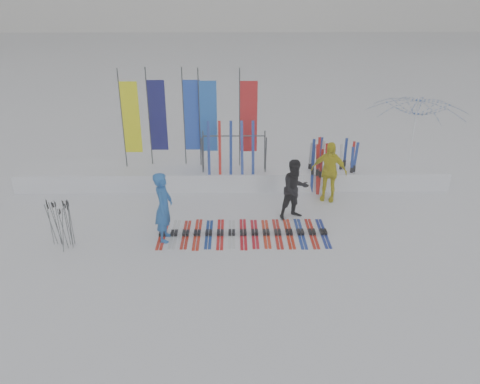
{
  "coord_description": "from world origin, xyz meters",
  "views": [
    {
      "loc": [
        0.02,
        -9.95,
        6.12
      ],
      "look_at": [
        0.2,
        1.6,
        1.0
      ],
      "focal_mm": 35.0,
      "sensor_mm": 36.0,
      "label": 1
    }
  ],
  "objects_px": {
    "ski_row": "(244,233)",
    "ski_rack": "(234,148)",
    "person_black": "(295,189)",
    "person_blue": "(164,207)",
    "person_yellow": "(329,171)",
    "tent_canopy": "(412,138)"
  },
  "relations": [
    {
      "from": "person_blue",
      "to": "ski_row",
      "type": "relative_size",
      "value": 0.42
    },
    {
      "from": "tent_canopy",
      "to": "ski_rack",
      "type": "height_order",
      "value": "tent_canopy"
    },
    {
      "from": "tent_canopy",
      "to": "ski_row",
      "type": "height_order",
      "value": "tent_canopy"
    },
    {
      "from": "ski_row",
      "to": "ski_rack",
      "type": "xyz_separation_m",
      "value": [
        -0.23,
        3.14,
        1.35
      ]
    },
    {
      "from": "person_yellow",
      "to": "person_blue",
      "type": "bearing_deg",
      "value": -131.31
    },
    {
      "from": "ski_rack",
      "to": "ski_row",
      "type": "bearing_deg",
      "value": -85.72
    },
    {
      "from": "ski_row",
      "to": "ski_rack",
      "type": "relative_size",
      "value": 2.2
    },
    {
      "from": "person_yellow",
      "to": "ski_rack",
      "type": "height_order",
      "value": "person_yellow"
    },
    {
      "from": "tent_canopy",
      "to": "person_black",
      "type": "bearing_deg",
      "value": -146.21
    },
    {
      "from": "ski_row",
      "to": "person_blue",
      "type": "bearing_deg",
      "value": -173.48
    },
    {
      "from": "person_black",
      "to": "ski_row",
      "type": "height_order",
      "value": "person_black"
    },
    {
      "from": "person_black",
      "to": "ski_row",
      "type": "relative_size",
      "value": 0.39
    },
    {
      "from": "person_blue",
      "to": "person_black",
      "type": "distance_m",
      "value": 3.72
    },
    {
      "from": "tent_canopy",
      "to": "person_yellow",
      "type": "bearing_deg",
      "value": -152.01
    },
    {
      "from": "person_black",
      "to": "ski_rack",
      "type": "xyz_separation_m",
      "value": [
        -1.7,
        2.15,
        0.51
      ]
    },
    {
      "from": "person_yellow",
      "to": "tent_canopy",
      "type": "xyz_separation_m",
      "value": [
        3.06,
        1.63,
        0.52
      ]
    },
    {
      "from": "person_black",
      "to": "ski_row",
      "type": "distance_m",
      "value": 1.96
    },
    {
      "from": "person_black",
      "to": "ski_row",
      "type": "bearing_deg",
      "value": -169.47
    },
    {
      "from": "tent_canopy",
      "to": "ski_row",
      "type": "distance_m",
      "value": 7.02
    },
    {
      "from": "person_black",
      "to": "tent_canopy",
      "type": "xyz_separation_m",
      "value": [
        4.24,
        2.84,
        0.58
      ]
    },
    {
      "from": "tent_canopy",
      "to": "person_blue",
      "type": "bearing_deg",
      "value": -152.39
    },
    {
      "from": "ski_row",
      "to": "person_black",
      "type": "bearing_deg",
      "value": 33.87
    }
  ]
}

